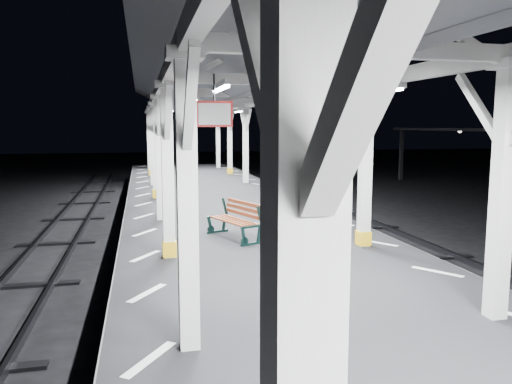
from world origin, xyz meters
name	(u,v)px	position (x,y,z in m)	size (l,w,h in m)	color
ground	(301,341)	(0.00, 0.00, 0.00)	(120.00, 120.00, 0.00)	black
platform	(302,312)	(0.00, 0.00, 0.50)	(6.00, 50.00, 1.00)	black
hazard_stripes_left	(147,293)	(-2.45, 0.00, 1.00)	(1.00, 48.00, 0.01)	silver
hazard_stripes_right	(437,272)	(2.45, 0.00, 1.00)	(1.00, 48.00, 0.01)	silver
canopy	(305,56)	(0.00, -0.01, 4.56)	(5.40, 49.00, 4.65)	silver
bench_mid	(237,219)	(-0.43, 3.35, 1.44)	(1.06, 1.62, 0.83)	black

